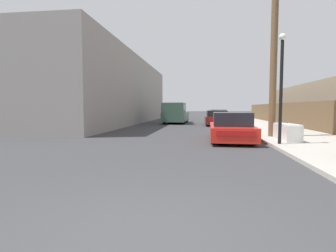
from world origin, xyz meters
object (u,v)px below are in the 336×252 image
at_px(parked_sports_car_red, 231,128).
at_px(car_parked_mid, 216,118).
at_px(street_lamp, 281,79).
at_px(car_parked_far, 217,115).
at_px(discarded_fridge, 287,132).
at_px(utility_pole, 274,44).
at_px(pickup_truck, 175,113).

height_order(parked_sports_car_red, car_parked_mid, parked_sports_car_red).
xyz_separation_m(parked_sports_car_red, street_lamp, (1.64, -1.72, 1.97)).
xyz_separation_m(car_parked_mid, car_parked_far, (0.54, 7.87, 0.00)).
relative_size(discarded_fridge, utility_pole, 0.21).
bearing_deg(street_lamp, discarded_fridge, 62.16).
height_order(discarded_fridge, car_parked_mid, car_parked_mid).
height_order(car_parked_far, utility_pole, utility_pole).
bearing_deg(utility_pole, car_parked_far, 95.30).
height_order(discarded_fridge, utility_pole, utility_pole).
distance_m(car_parked_far, utility_pole, 17.86).
height_order(pickup_truck, street_lamp, street_lamp).
distance_m(discarded_fridge, street_lamp, 2.48).
xyz_separation_m(discarded_fridge, street_lamp, (-0.63, -1.20, 2.08)).
distance_m(car_parked_mid, utility_pole, 10.47).
height_order(discarded_fridge, car_parked_far, car_parked_far).
height_order(parked_sports_car_red, street_lamp, street_lamp).
xyz_separation_m(car_parked_mid, street_lamp, (1.75, -12.22, 1.95)).
height_order(pickup_truck, utility_pole, utility_pole).
height_order(car_parked_mid, utility_pole, utility_pole).
relative_size(car_parked_mid, street_lamp, 1.06).
relative_size(parked_sports_car_red, pickup_truck, 0.87).
bearing_deg(car_parked_far, parked_sports_car_red, -94.41).
xyz_separation_m(car_parked_far, pickup_truck, (-4.25, -5.87, 0.36)).
bearing_deg(pickup_truck, car_parked_far, -123.94).
xyz_separation_m(car_parked_mid, utility_pole, (2.15, -9.48, 3.89)).
relative_size(car_parked_far, utility_pole, 0.56).
bearing_deg(street_lamp, utility_pole, 81.78).
bearing_deg(pickup_truck, street_lamp, 112.99).
height_order(car_parked_far, street_lamp, street_lamp).
distance_m(car_parked_mid, street_lamp, 12.49).
xyz_separation_m(discarded_fridge, pickup_truck, (-6.09, 13.03, 0.49)).
bearing_deg(discarded_fridge, utility_pole, 96.24).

